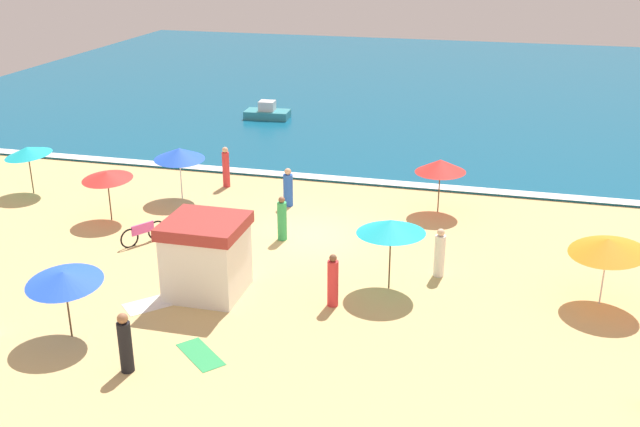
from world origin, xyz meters
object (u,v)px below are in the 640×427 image
object	(u,v)px
lifeguard_cabana	(206,256)
beachgoer_6	(288,188)
beach_umbrella_6	(107,175)
beachgoer_0	(282,220)
beachgoer_3	(125,344)
beach_umbrella_2	(391,226)
beach_umbrella_1	(179,154)
beachgoer_1	(440,254)
beachgoer_5	(333,282)
beachgoer_7	(226,168)
beach_umbrella_7	(440,166)
beach_umbrella_3	(608,246)
parked_bicycle	(143,233)
beach_umbrella_4	(64,277)
small_boat_0	(267,113)
beach_umbrella_0	(28,151)

from	to	relation	value
lifeguard_cabana	beachgoer_6	distance (m)	7.92
beach_umbrella_6	beachgoer_6	world-z (taller)	beach_umbrella_6
beachgoer_0	beachgoer_3	size ratio (longest dim) A/B	1.00
beachgoer_3	beachgoer_6	world-z (taller)	beachgoer_3
beach_umbrella_2	beachgoer_6	size ratio (longest dim) A/B	1.88
beachgoer_0	beach_umbrella_1	bearing A→B (deg)	150.01
beachgoer_1	beachgoer_3	size ratio (longest dim) A/B	0.99
beach_umbrella_2	beachgoer_1	xyz separation A→B (m)	(1.41, 1.28, -1.32)
lifeguard_cabana	beachgoer_5	distance (m)	3.94
beach_umbrella_1	beachgoer_3	xyz separation A→B (m)	(3.96, -12.13, -1.15)
beachgoer_3	beachgoer_6	xyz separation A→B (m)	(0.53, 12.44, -0.05)
beachgoer_0	beach_umbrella_2	bearing A→B (deg)	-33.20
beach_umbrella_2	beachgoer_5	bearing A→B (deg)	-133.25
beach_umbrella_2	beachgoer_7	xyz separation A→B (m)	(-8.41, 7.80, -1.22)
beach_umbrella_7	beachgoer_7	xyz separation A→B (m)	(-9.20, 0.79, -1.05)
beach_umbrella_7	beach_umbrella_3	bearing A→B (deg)	-49.43
beach_umbrella_3	beachgoer_5	size ratio (longest dim) A/B	1.89
beach_umbrella_3	beachgoer_7	distance (m)	16.42
beach_umbrella_3	beachgoer_3	bearing A→B (deg)	-150.39
lifeguard_cabana	parked_bicycle	distance (m)	4.85
parked_bicycle	beachgoer_5	bearing A→B (deg)	-20.51
beachgoer_0	lifeguard_cabana	bearing A→B (deg)	-102.36
beach_umbrella_6	beach_umbrella_4	bearing A→B (deg)	-67.88
lifeguard_cabana	beachgoer_7	size ratio (longest dim) A/B	1.36
beach_umbrella_4	beach_umbrella_6	bearing A→B (deg)	112.12
beachgoer_3	beachgoer_5	size ratio (longest dim) A/B	0.99
beachgoer_1	small_boat_0	xyz separation A→B (m)	(-11.79, 18.18, -0.34)
beach_umbrella_0	beachgoer_3	distance (m)	15.30
beach_umbrella_2	small_boat_0	bearing A→B (deg)	118.09
beach_umbrella_7	beach_umbrella_0	bearing A→B (deg)	-173.12
beach_umbrella_7	beachgoer_1	distance (m)	5.88
beachgoer_7	small_boat_0	world-z (taller)	beachgoer_7
beach_umbrella_7	beachgoer_0	bearing A→B (deg)	-141.06
lifeguard_cabana	beach_umbrella_6	size ratio (longest dim) A/B	1.08
beach_umbrella_1	beachgoer_6	bearing A→B (deg)	3.99
beach_umbrella_2	beach_umbrella_7	bearing A→B (deg)	83.61
beach_umbrella_1	beach_umbrella_6	xyz separation A→B (m)	(-1.66, -2.85, -0.15)
beach_umbrella_2	beachgoer_0	xyz separation A→B (m)	(-4.36, 2.85, -1.31)
beach_umbrella_4	beachgoer_6	size ratio (longest dim) A/B	1.45
beachgoer_0	beachgoer_3	xyz separation A→B (m)	(-1.32, -9.08, 0.02)
beachgoer_5	beachgoer_3	bearing A→B (deg)	-132.05
parked_bicycle	beachgoer_1	size ratio (longest dim) A/B	0.96
beach_umbrella_0	beach_umbrella_3	distance (m)	22.77
beachgoer_6	beachgoer_7	xyz separation A→B (m)	(-3.27, 1.59, 0.13)
beachgoer_1	beachgoer_3	world-z (taller)	beachgoer_3
beach_umbrella_1	beachgoer_3	world-z (taller)	beach_umbrella_1
beachgoer_7	beachgoer_3	bearing A→B (deg)	-78.98
beach_umbrella_1	beach_umbrella_2	size ratio (longest dim) A/B	0.96
beach_umbrella_6	parked_bicycle	world-z (taller)	beach_umbrella_6
beach_umbrella_1	beachgoer_0	bearing A→B (deg)	-29.99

